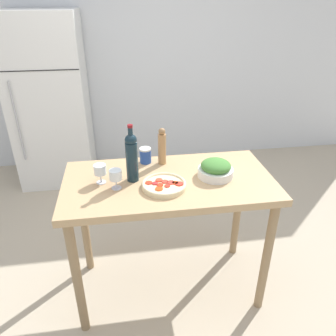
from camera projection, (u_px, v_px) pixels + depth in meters
name	position (u px, v px, depth m)	size (l,w,h in m)	color
ground_plane	(169.00, 284.00, 2.42)	(14.00, 14.00, 0.00)	#BCAD93
wall_back	(140.00, 53.00, 3.75)	(6.40, 0.08, 2.60)	silver
refrigerator	(50.00, 102.00, 3.48)	(0.76, 0.70, 1.78)	white
prep_counter	(169.00, 196.00, 2.06)	(1.28, 0.66, 0.90)	tan
wine_bottle	(132.00, 156.00, 1.92)	(0.07, 0.07, 0.36)	#142833
wine_glass_near	(116.00, 176.00, 1.87)	(0.07, 0.07, 0.12)	silver
wine_glass_far	(100.00, 170.00, 1.93)	(0.07, 0.07, 0.12)	silver
pepper_mill	(162.00, 147.00, 2.13)	(0.05, 0.05, 0.25)	#AD7F51
salad_bowl	(216.00, 169.00, 2.01)	(0.22, 0.22, 0.11)	white
homemade_pizza	(164.00, 185.00, 1.91)	(0.26, 0.26, 0.03)	beige
salt_canister	(145.00, 155.00, 2.18)	(0.08, 0.08, 0.10)	#284CA3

